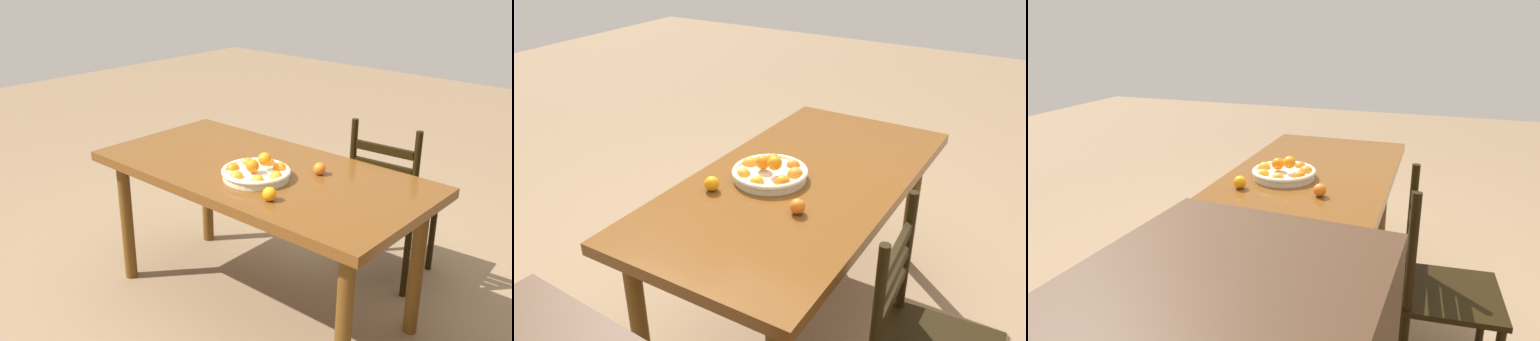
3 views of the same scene
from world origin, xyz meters
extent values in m
plane|color=#83684B|center=(0.00, 0.00, 0.00)|extent=(12.00, 12.00, 0.00)
cube|color=brown|center=(0.00, 0.00, 0.75)|extent=(1.69, 0.85, 0.05)
cylinder|color=#5B3812|center=(-0.73, -0.31, 0.36)|extent=(0.07, 0.07, 0.73)
cylinder|color=#5B3812|center=(0.73, -0.31, 0.36)|extent=(0.07, 0.07, 0.73)
cylinder|color=#5B3812|center=(-0.73, 0.31, 0.36)|extent=(0.07, 0.07, 0.73)
cylinder|color=black|center=(0.55, 0.57, 0.70)|extent=(0.04, 0.04, 0.50)
cylinder|color=black|center=(0.19, 0.55, 0.70)|extent=(0.04, 0.04, 0.50)
cube|color=black|center=(0.37, 0.56, 0.63)|extent=(0.32, 0.05, 0.04)
cube|color=black|center=(0.37, 0.56, 0.72)|extent=(0.32, 0.05, 0.04)
cube|color=black|center=(0.37, 0.56, 0.82)|extent=(0.32, 0.05, 0.04)
cylinder|color=beige|center=(0.07, -0.11, 0.80)|extent=(0.32, 0.32, 0.04)
torus|color=beige|center=(0.07, -0.11, 0.81)|extent=(0.33, 0.33, 0.02)
sphere|color=orange|center=(0.19, -0.10, 0.81)|extent=(0.06, 0.06, 0.06)
sphere|color=orange|center=(0.13, -0.01, 0.81)|extent=(0.07, 0.07, 0.07)
sphere|color=orange|center=(0.05, 0.00, 0.81)|extent=(0.07, 0.07, 0.07)
sphere|color=orange|center=(-0.03, -0.05, 0.81)|extent=(0.06, 0.06, 0.06)
sphere|color=orange|center=(-0.04, -0.16, 0.81)|extent=(0.06, 0.06, 0.06)
sphere|color=orange|center=(0.05, -0.23, 0.81)|extent=(0.07, 0.07, 0.07)
sphere|color=orange|center=(0.16, -0.19, 0.81)|extent=(0.06, 0.06, 0.06)
sphere|color=orange|center=(0.09, -0.07, 0.87)|extent=(0.06, 0.06, 0.06)
sphere|color=orange|center=(0.08, -0.14, 0.85)|extent=(0.06, 0.06, 0.06)
sphere|color=orange|center=(0.29, -0.26, 0.81)|extent=(0.06, 0.06, 0.06)
sphere|color=orange|center=(0.27, 0.13, 0.81)|extent=(0.06, 0.06, 0.06)
camera|label=1|loc=(1.77, -1.99, 1.81)|focal=40.42mm
camera|label=2|loc=(1.83, 0.96, 1.83)|focal=37.32mm
camera|label=3|loc=(2.21, 0.62, 1.55)|focal=32.33mm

